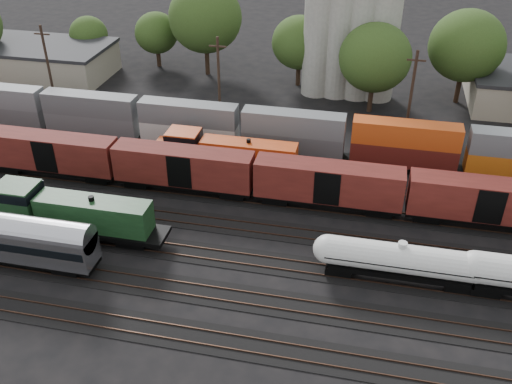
% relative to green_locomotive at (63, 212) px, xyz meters
% --- Properties ---
extents(ground, '(600.00, 600.00, 0.00)m').
position_rel_green_locomotive_xyz_m(ground, '(19.98, 5.00, -2.76)').
color(ground, black).
extents(tracks, '(180.00, 33.20, 0.20)m').
position_rel_green_locomotive_xyz_m(tracks, '(19.98, 5.00, -2.71)').
color(tracks, black).
rests_on(tracks, ground).
extents(green_locomotive, '(18.35, 3.24, 4.86)m').
position_rel_green_locomotive_xyz_m(green_locomotive, '(0.00, 0.00, 0.00)').
color(green_locomotive, black).
rests_on(green_locomotive, ground).
extents(tank_car_a, '(14.95, 2.68, 3.92)m').
position_rel_green_locomotive_xyz_m(tank_car_a, '(31.33, 0.00, -0.40)').
color(tank_car_a, white).
rests_on(tank_car_a, ground).
extents(orange_locomotive, '(18.04, 3.01, 4.51)m').
position_rel_green_locomotive_xyz_m(orange_locomotive, '(11.57, 15.00, -0.18)').
color(orange_locomotive, black).
rests_on(orange_locomotive, ground).
extents(boxcar_string, '(122.80, 2.90, 4.20)m').
position_rel_green_locomotive_xyz_m(boxcar_string, '(0.97, 10.00, 0.36)').
color(boxcar_string, black).
rests_on(boxcar_string, ground).
extents(container_wall, '(165.60, 2.60, 5.80)m').
position_rel_green_locomotive_xyz_m(container_wall, '(12.69, 20.00, -0.02)').
color(container_wall, black).
rests_on(container_wall, ground).
extents(grain_silo, '(13.40, 5.00, 29.00)m').
position_rel_green_locomotive_xyz_m(grain_silo, '(23.26, 41.00, 8.50)').
color(grain_silo, '#A19E93').
rests_on(grain_silo, ground).
extents(industrial_sheds, '(119.38, 17.26, 5.10)m').
position_rel_green_locomotive_xyz_m(industrial_sheds, '(26.61, 40.25, -0.20)').
color(industrial_sheds, '#9E937F').
rests_on(industrial_sheds, ground).
extents(tree_band, '(163.43, 21.07, 14.49)m').
position_rel_green_locomotive_xyz_m(tree_band, '(23.82, 40.15, 4.80)').
color(tree_band, black).
rests_on(tree_band, ground).
extents(utility_poles, '(122.20, 0.36, 12.00)m').
position_rel_green_locomotive_xyz_m(utility_poles, '(19.98, 27.00, 3.46)').
color(utility_poles, black).
rests_on(utility_poles, ground).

